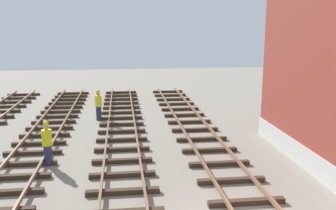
% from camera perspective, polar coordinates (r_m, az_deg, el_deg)
% --- Properties ---
extents(track_worker_foreground, '(0.40, 0.40, 1.87)m').
position_cam_1_polar(track_worker_foreground, '(22.90, -10.47, 0.01)').
color(track_worker_foreground, '#262D4C').
rests_on(track_worker_foreground, ground).
extents(track_worker_distant, '(0.40, 0.40, 1.87)m').
position_cam_1_polar(track_worker_distant, '(16.07, -17.80, -5.55)').
color(track_worker_distant, '#262D4C').
rests_on(track_worker_distant, ground).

